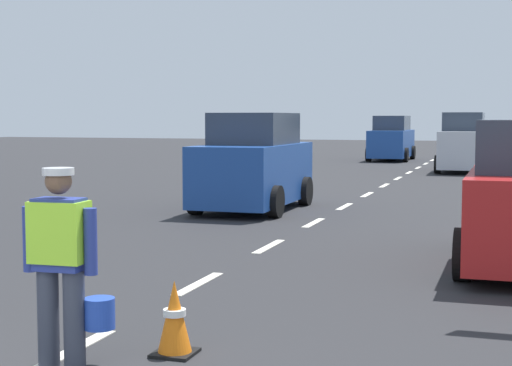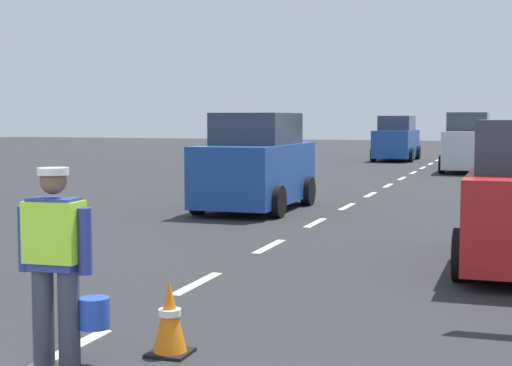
{
  "view_description": "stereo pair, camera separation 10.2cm",
  "coord_description": "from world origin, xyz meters",
  "px_view_note": "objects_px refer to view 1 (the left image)",
  "views": [
    {
      "loc": [
        3.7,
        -3.32,
        2.08
      ],
      "look_at": [
        0.05,
        7.88,
        1.1
      ],
      "focal_mm": 55.31,
      "sensor_mm": 36.0,
      "label": 1
    },
    {
      "loc": [
        3.79,
        -3.29,
        2.08
      ],
      "look_at": [
        0.05,
        7.88,
        1.1
      ],
      "focal_mm": 55.31,
      "sensor_mm": 36.0,
      "label": 2
    }
  ],
  "objects_px": {
    "car_oncoming_lead": "(254,165)",
    "car_oncoming_third": "(391,140)",
    "traffic_cone_near": "(175,318)",
    "road_worker": "(63,257)",
    "car_outgoing_far": "(464,144)"
  },
  "relations": [
    {
      "from": "car_oncoming_lead",
      "to": "car_oncoming_third",
      "type": "height_order",
      "value": "car_oncoming_lead"
    },
    {
      "from": "traffic_cone_near",
      "to": "car_oncoming_lead",
      "type": "relative_size",
      "value": 0.17
    },
    {
      "from": "traffic_cone_near",
      "to": "car_oncoming_third",
      "type": "height_order",
      "value": "car_oncoming_third"
    },
    {
      "from": "road_worker",
      "to": "traffic_cone_near",
      "type": "height_order",
      "value": "road_worker"
    },
    {
      "from": "road_worker",
      "to": "traffic_cone_near",
      "type": "bearing_deg",
      "value": 38.84
    },
    {
      "from": "traffic_cone_near",
      "to": "car_oncoming_third",
      "type": "relative_size",
      "value": 0.15
    },
    {
      "from": "road_worker",
      "to": "traffic_cone_near",
      "type": "distance_m",
      "value": 1.12
    },
    {
      "from": "car_oncoming_lead",
      "to": "car_oncoming_third",
      "type": "distance_m",
      "value": 21.65
    },
    {
      "from": "car_outgoing_far",
      "to": "car_oncoming_third",
      "type": "height_order",
      "value": "car_outgoing_far"
    },
    {
      "from": "car_outgoing_far",
      "to": "car_oncoming_third",
      "type": "xyz_separation_m",
      "value": [
        -3.82,
        7.26,
        -0.05
      ]
    },
    {
      "from": "road_worker",
      "to": "car_outgoing_far",
      "type": "bearing_deg",
      "value": 86.14
    },
    {
      "from": "car_outgoing_far",
      "to": "car_oncoming_third",
      "type": "bearing_deg",
      "value": 117.74
    },
    {
      "from": "car_oncoming_lead",
      "to": "car_oncoming_third",
      "type": "bearing_deg",
      "value": 90.17
    },
    {
      "from": "road_worker",
      "to": "traffic_cone_near",
      "type": "relative_size",
      "value": 2.52
    },
    {
      "from": "car_outgoing_far",
      "to": "road_worker",
      "type": "bearing_deg",
      "value": -93.86
    }
  ]
}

